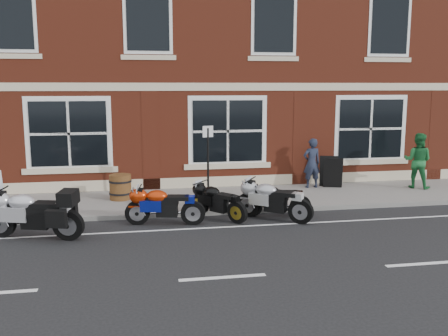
{
  "coord_description": "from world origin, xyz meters",
  "views": [
    {
      "loc": [
        -1.49,
        -11.46,
        3.44
      ],
      "look_at": [
        0.85,
        1.6,
        1.24
      ],
      "focal_mm": 40.0,
      "sensor_mm": 36.0,
      "label": 1
    }
  ],
  "objects_px": {
    "pedestrian_left": "(312,163)",
    "a_board_sign": "(331,172)",
    "moto_sport_red": "(163,204)",
    "parking_sign": "(208,159)",
    "pedestrian_right": "(418,161)",
    "barrel_planter": "(120,187)",
    "moto_sport_black": "(217,200)",
    "moto_sport_silver": "(273,199)",
    "moto_touring_silver": "(31,212)",
    "moto_naked_black": "(275,199)"
  },
  "relations": [
    {
      "from": "pedestrian_left",
      "to": "moto_sport_red",
      "type": "bearing_deg",
      "value": 27.55
    },
    {
      "from": "moto_sport_red",
      "to": "pedestrian_right",
      "type": "relative_size",
      "value": 1.1
    },
    {
      "from": "a_board_sign",
      "to": "moto_sport_silver",
      "type": "bearing_deg",
      "value": -114.46
    },
    {
      "from": "moto_touring_silver",
      "to": "moto_sport_silver",
      "type": "height_order",
      "value": "moto_touring_silver"
    },
    {
      "from": "moto_touring_silver",
      "to": "a_board_sign",
      "type": "relative_size",
      "value": 2.25
    },
    {
      "from": "moto_touring_silver",
      "to": "pedestrian_right",
      "type": "relative_size",
      "value": 1.26
    },
    {
      "from": "moto_sport_red",
      "to": "moto_naked_black",
      "type": "bearing_deg",
      "value": -73.32
    },
    {
      "from": "barrel_planter",
      "to": "parking_sign",
      "type": "relative_size",
      "value": 0.33
    },
    {
      "from": "moto_touring_silver",
      "to": "pedestrian_left",
      "type": "bearing_deg",
      "value": -47.59
    },
    {
      "from": "moto_sport_red",
      "to": "barrel_planter",
      "type": "xyz_separation_m",
      "value": [
        -1.11,
        2.53,
        -0.03
      ]
    },
    {
      "from": "pedestrian_right",
      "to": "barrel_planter",
      "type": "xyz_separation_m",
      "value": [
        -9.52,
        0.01,
        -0.53
      ]
    },
    {
      "from": "moto_sport_silver",
      "to": "parking_sign",
      "type": "xyz_separation_m",
      "value": [
        -1.46,
        1.53,
        0.85
      ]
    },
    {
      "from": "pedestrian_right",
      "to": "a_board_sign",
      "type": "relative_size",
      "value": 1.78
    },
    {
      "from": "moto_sport_black",
      "to": "barrel_planter",
      "type": "xyz_separation_m",
      "value": [
        -2.53,
        2.2,
        0.0
      ]
    },
    {
      "from": "moto_sport_red",
      "to": "moto_sport_silver",
      "type": "relative_size",
      "value": 1.15
    },
    {
      "from": "pedestrian_left",
      "to": "pedestrian_right",
      "type": "bearing_deg",
      "value": 164.12
    },
    {
      "from": "moto_touring_silver",
      "to": "pedestrian_left",
      "type": "xyz_separation_m",
      "value": [
        8.04,
        3.81,
        0.31
      ]
    },
    {
      "from": "moto_touring_silver",
      "to": "moto_sport_silver",
      "type": "distance_m",
      "value": 5.85
    },
    {
      "from": "moto_naked_black",
      "to": "pedestrian_left",
      "type": "height_order",
      "value": "pedestrian_left"
    },
    {
      "from": "moto_sport_black",
      "to": "moto_sport_silver",
      "type": "height_order",
      "value": "moto_sport_silver"
    },
    {
      "from": "pedestrian_right",
      "to": "moto_naked_black",
      "type": "bearing_deg",
      "value": 62.45
    },
    {
      "from": "moto_touring_silver",
      "to": "a_board_sign",
      "type": "bearing_deg",
      "value": -49.53
    },
    {
      "from": "moto_sport_silver",
      "to": "moto_touring_silver",
      "type": "bearing_deg",
      "value": 134.74
    },
    {
      "from": "moto_sport_red",
      "to": "a_board_sign",
      "type": "bearing_deg",
      "value": -50.24
    },
    {
      "from": "moto_sport_black",
      "to": "a_board_sign",
      "type": "distance_m",
      "value": 5.12
    },
    {
      "from": "moto_sport_red",
      "to": "moto_naked_black",
      "type": "xyz_separation_m",
      "value": [
        2.96,
        0.3,
        -0.04
      ]
    },
    {
      "from": "moto_sport_red",
      "to": "moto_sport_silver",
      "type": "bearing_deg",
      "value": -79.84
    },
    {
      "from": "moto_touring_silver",
      "to": "moto_sport_red",
      "type": "height_order",
      "value": "moto_touring_silver"
    },
    {
      "from": "moto_sport_silver",
      "to": "barrel_planter",
      "type": "xyz_separation_m",
      "value": [
        -3.92,
        2.56,
        -0.06
      ]
    },
    {
      "from": "moto_touring_silver",
      "to": "moto_naked_black",
      "type": "xyz_separation_m",
      "value": [
        5.97,
        0.93,
        -0.15
      ]
    },
    {
      "from": "moto_touring_silver",
      "to": "parking_sign",
      "type": "bearing_deg",
      "value": -47.01
    },
    {
      "from": "barrel_planter",
      "to": "moto_touring_silver",
      "type": "bearing_deg",
      "value": -121.03
    },
    {
      "from": "parking_sign",
      "to": "moto_sport_black",
      "type": "bearing_deg",
      "value": -103.44
    },
    {
      "from": "moto_sport_silver",
      "to": "pedestrian_right",
      "type": "xyz_separation_m",
      "value": [
        5.6,
        2.56,
        0.48
      ]
    },
    {
      "from": "moto_sport_red",
      "to": "parking_sign",
      "type": "distance_m",
      "value": 2.2
    },
    {
      "from": "moto_touring_silver",
      "to": "pedestrian_left",
      "type": "distance_m",
      "value": 8.9
    },
    {
      "from": "pedestrian_left",
      "to": "a_board_sign",
      "type": "bearing_deg",
      "value": 171.65
    },
    {
      "from": "a_board_sign",
      "to": "moto_sport_red",
      "type": "bearing_deg",
      "value": -133.33
    },
    {
      "from": "pedestrian_right",
      "to": "a_board_sign",
      "type": "distance_m",
      "value": 2.82
    },
    {
      "from": "moto_naked_black",
      "to": "a_board_sign",
      "type": "height_order",
      "value": "a_board_sign"
    },
    {
      "from": "moto_naked_black",
      "to": "pedestrian_right",
      "type": "relative_size",
      "value": 1.02
    },
    {
      "from": "pedestrian_left",
      "to": "pedestrian_right",
      "type": "height_order",
      "value": "pedestrian_right"
    },
    {
      "from": "moto_sport_black",
      "to": "pedestrian_right",
      "type": "height_order",
      "value": "pedestrian_right"
    },
    {
      "from": "barrel_planter",
      "to": "parking_sign",
      "type": "distance_m",
      "value": 2.82
    },
    {
      "from": "moto_sport_red",
      "to": "moto_sport_silver",
      "type": "xyz_separation_m",
      "value": [
        2.81,
        -0.03,
        0.03
      ]
    },
    {
      "from": "moto_sport_red",
      "to": "pedestrian_left",
      "type": "xyz_separation_m",
      "value": [
        5.02,
        3.18,
        0.42
      ]
    },
    {
      "from": "pedestrian_left",
      "to": "pedestrian_right",
      "type": "xyz_separation_m",
      "value": [
        3.38,
        -0.66,
        0.09
      ]
    },
    {
      "from": "pedestrian_right",
      "to": "parking_sign",
      "type": "xyz_separation_m",
      "value": [
        -7.06,
        -1.03,
        0.38
      ]
    },
    {
      "from": "barrel_planter",
      "to": "parking_sign",
      "type": "bearing_deg",
      "value": -22.82
    },
    {
      "from": "moto_sport_red",
      "to": "moto_touring_silver",
      "type": "bearing_deg",
      "value": 112.51
    }
  ]
}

